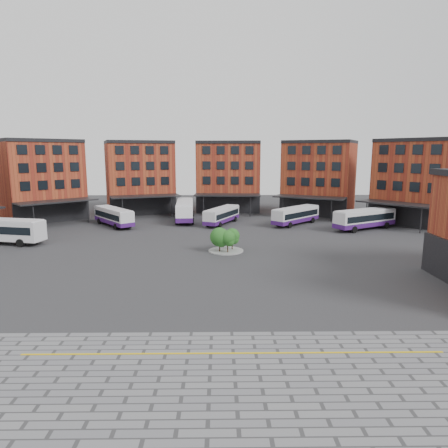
{
  "coord_description": "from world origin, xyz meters",
  "views": [
    {
      "loc": [
        1.15,
        -36.75,
        12.18
      ],
      "look_at": [
        1.72,
        9.02,
        4.0
      ],
      "focal_mm": 32.0,
      "sensor_mm": 36.0,
      "label": 1
    }
  ],
  "objects_px": {
    "tree_island": "(225,239)",
    "bus_a": "(1,229)",
    "bus_c": "(185,210)",
    "bus_f": "(365,219)",
    "bus_e": "(296,215)",
    "bus_b": "(114,216)",
    "bus_d": "(222,215)"
  },
  "relations": [
    {
      "from": "tree_island",
      "to": "bus_a",
      "type": "xyz_separation_m",
      "value": [
        -30.29,
        5.04,
        0.29
      ]
    },
    {
      "from": "tree_island",
      "to": "bus_c",
      "type": "distance_m",
      "value": 24.52
    },
    {
      "from": "bus_a",
      "to": "bus_c",
      "type": "xyz_separation_m",
      "value": [
        23.31,
        18.46,
        -0.06
      ]
    },
    {
      "from": "bus_c",
      "to": "bus_f",
      "type": "xyz_separation_m",
      "value": [
        29.68,
        -8.89,
        -0.17
      ]
    },
    {
      "from": "bus_e",
      "to": "bus_f",
      "type": "xyz_separation_m",
      "value": [
        10.25,
        -4.53,
        0.13
      ]
    },
    {
      "from": "bus_b",
      "to": "bus_f",
      "type": "xyz_separation_m",
      "value": [
        41.24,
        -3.61,
        0.12
      ]
    },
    {
      "from": "bus_f",
      "to": "bus_d",
      "type": "bearing_deg",
      "value": -131.74
    },
    {
      "from": "bus_a",
      "to": "tree_island",
      "type": "bearing_deg",
      "value": -87.2
    },
    {
      "from": "bus_c",
      "to": "tree_island",
      "type": "bearing_deg",
      "value": -77.22
    },
    {
      "from": "bus_c",
      "to": "bus_e",
      "type": "height_order",
      "value": "bus_c"
    },
    {
      "from": "tree_island",
      "to": "bus_a",
      "type": "bearing_deg",
      "value": 170.55
    },
    {
      "from": "bus_c",
      "to": "bus_e",
      "type": "relative_size",
      "value": 1.37
    },
    {
      "from": "tree_island",
      "to": "bus_f",
      "type": "bearing_deg",
      "value": 32.78
    },
    {
      "from": "bus_a",
      "to": "bus_f",
      "type": "xyz_separation_m",
      "value": [
        52.99,
        9.57,
        -0.23
      ]
    },
    {
      "from": "bus_d",
      "to": "bus_f",
      "type": "bearing_deg",
      "value": 12.28
    },
    {
      "from": "tree_island",
      "to": "bus_c",
      "type": "height_order",
      "value": "bus_c"
    },
    {
      "from": "tree_island",
      "to": "bus_f",
      "type": "distance_m",
      "value": 26.99
    },
    {
      "from": "bus_a",
      "to": "bus_b",
      "type": "xyz_separation_m",
      "value": [
        11.74,
        13.19,
        -0.35
      ]
    },
    {
      "from": "bus_a",
      "to": "bus_d",
      "type": "height_order",
      "value": "bus_a"
    },
    {
      "from": "tree_island",
      "to": "bus_a",
      "type": "height_order",
      "value": "bus_a"
    },
    {
      "from": "bus_e",
      "to": "bus_f",
      "type": "relative_size",
      "value": 0.82
    },
    {
      "from": "tree_island",
      "to": "bus_d",
      "type": "xyz_separation_m",
      "value": [
        -0.28,
        19.84,
        -0.16
      ]
    },
    {
      "from": "bus_a",
      "to": "bus_d",
      "type": "distance_m",
      "value": 33.46
    },
    {
      "from": "bus_d",
      "to": "bus_f",
      "type": "xyz_separation_m",
      "value": [
        22.98,
        -5.23,
        0.21
      ]
    },
    {
      "from": "bus_d",
      "to": "bus_c",
      "type": "bearing_deg",
      "value": 176.42
    },
    {
      "from": "bus_d",
      "to": "bus_b",
      "type": "bearing_deg",
      "value": -149.86
    },
    {
      "from": "bus_d",
      "to": "bus_e",
      "type": "xyz_separation_m",
      "value": [
        12.73,
        -0.7,
        0.09
      ]
    },
    {
      "from": "tree_island",
      "to": "bus_b",
      "type": "distance_m",
      "value": 26.01
    },
    {
      "from": "bus_d",
      "to": "bus_e",
      "type": "bearing_deg",
      "value": 21.95
    },
    {
      "from": "bus_d",
      "to": "bus_a",
      "type": "bearing_deg",
      "value": -128.66
    },
    {
      "from": "tree_island",
      "to": "bus_d",
      "type": "bearing_deg",
      "value": 90.82
    },
    {
      "from": "bus_d",
      "to": "bus_e",
      "type": "relative_size",
      "value": 1.09
    }
  ]
}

